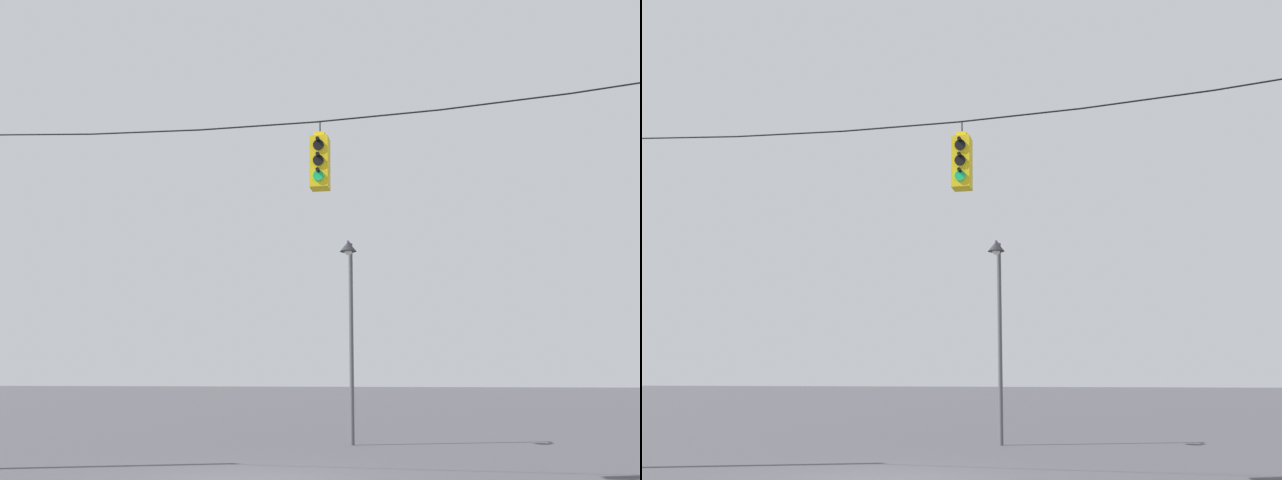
% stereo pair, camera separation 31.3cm
% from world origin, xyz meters
% --- Properties ---
extents(span_wire, '(16.09, 0.03, 0.45)m').
position_xyz_m(span_wire, '(0.00, 0.35, 6.62)').
color(span_wire, black).
extents(traffic_light_near_right_pole, '(0.34, 0.46, 1.32)m').
position_xyz_m(traffic_light_near_right_pole, '(1.23, 0.34, 5.67)').
color(traffic_light_near_right_pole, yellow).
extents(street_lamp, '(0.46, 0.80, 5.47)m').
position_xyz_m(street_lamp, '(1.02, 6.48, 3.94)').
color(street_lamp, '#515156').
rests_on(street_lamp, ground_plane).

